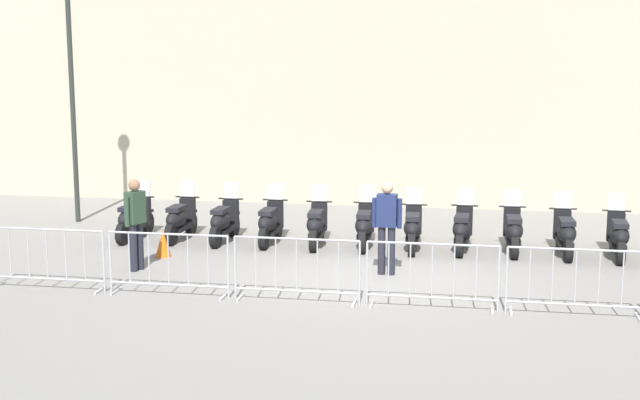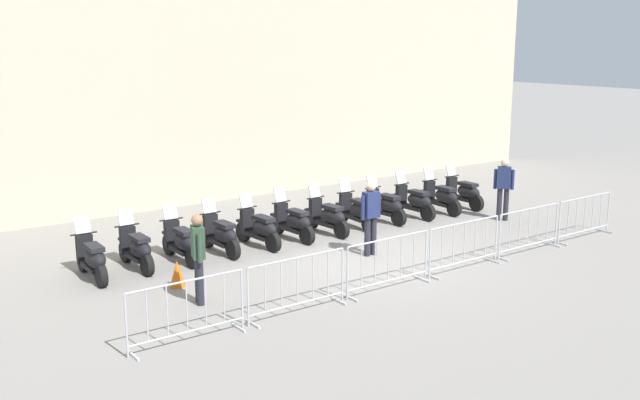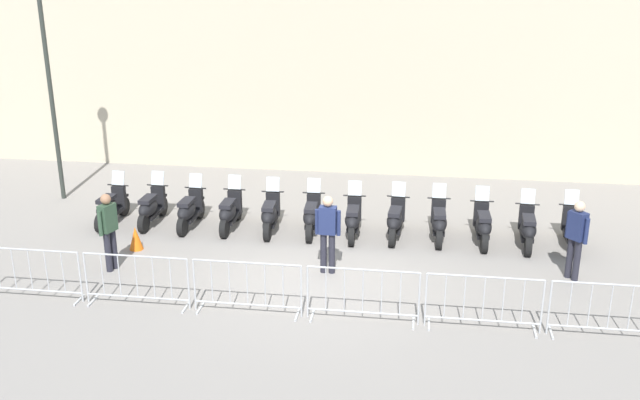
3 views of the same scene
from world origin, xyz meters
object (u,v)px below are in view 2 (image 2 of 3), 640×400
motorcycle_10 (441,197)px  barrier_segment_0 (187,312)px  motorcycle_6 (328,217)px  barrier_segment_3 (464,246)px  motorcycle_3 (221,235)px  motorcycle_9 (414,202)px  traffic_cone (177,274)px  barrier_segment_5 (584,218)px  officer_by_barriers (504,185)px  barrier_segment_2 (388,264)px  motorcycle_1 (137,249)px  officer_near_row_end (371,214)px  barrier_segment_4 (529,231)px  motorcycle_0 (92,259)px  motorcycle_7 (357,211)px  motorcycle_8 (385,206)px  motorcycle_2 (181,242)px  motorcycle_4 (260,229)px  barrier_segment_1 (297,286)px  officer_mid_plaza (198,253)px  motorcycle_5 (293,222)px  motorcycle_11 (464,193)px

motorcycle_10 → barrier_segment_0: motorcycle_10 is taller
motorcycle_6 → barrier_segment_3: (0.87, -4.05, 0.07)m
motorcycle_3 → motorcycle_9: same height
barrier_segment_3 → traffic_cone: (-5.65, 2.26, -0.25)m
barrier_segment_5 → officer_by_barriers: officer_by_barriers is taller
barrier_segment_3 → barrier_segment_2: bearing=-175.9°
motorcycle_1 → officer_near_row_end: officer_near_row_end is taller
barrier_segment_3 → barrier_segment_4: (2.18, 0.15, 0.00)m
barrier_segment_3 → motorcycle_0: bearing=152.7°
motorcycle_7 → barrier_segment_4: (2.05, -4.04, 0.07)m
officer_near_row_end → motorcycle_8: bearing=46.5°
motorcycle_0 → motorcycle_9: same height
motorcycle_2 → motorcycle_4: bearing=3.7°
motorcycle_4 → barrier_segment_4: 6.33m
barrier_segment_1 → officer_mid_plaza: 1.98m
motorcycle_4 → motorcycle_6: bearing=3.4°
officer_mid_plaza → barrier_segment_0: bearing=-119.3°
motorcycle_0 → officer_near_row_end: size_ratio=1.00×
motorcycle_4 → motorcycle_5: same height
barrier_segment_4 → motorcycle_10: bearing=76.4°
motorcycle_5 → motorcycle_4: bearing=-173.2°
officer_near_row_end → officer_by_barriers: size_ratio=1.00×
motorcycle_9 → motorcycle_10: bearing=0.6°
motorcycle_9 → motorcycle_11: size_ratio=1.00×
traffic_cone → motorcycle_1: bearing=101.3°
motorcycle_4 → officer_near_row_end: (1.84, -1.97, 0.53)m
motorcycle_6 → barrier_segment_1: 5.59m
officer_by_barriers → traffic_cone: 9.71m
motorcycle_6 → barrier_segment_3: 4.14m
motorcycle_6 → officer_mid_plaza: 5.64m
barrier_segment_1 → traffic_cone: size_ratio=3.82×
motorcycle_9 → officer_near_row_end: bearing=-144.1°
motorcycle_9 → traffic_cone: 8.08m
barrier_segment_2 → traffic_cone: barrier_segment_2 is taller
traffic_cone → officer_near_row_end: bearing=-3.7°
motorcycle_4 → motorcycle_8: (4.05, 0.36, 0.00)m
barrier_segment_1 → motorcycle_4: bearing=71.0°
motorcycle_0 → motorcycle_6: 6.11m
motorcycle_10 → motorcycle_11: 1.02m
motorcycle_8 → motorcycle_0: bearing=-175.1°
motorcycle_2 → motorcycle_7: (5.07, 0.40, 0.00)m
motorcycle_1 → officer_mid_plaza: size_ratio=1.00×
motorcycle_3 → barrier_segment_4: (6.11, -3.74, 0.07)m
motorcycle_9 → motorcycle_2: bearing=-176.0°
motorcycle_9 → officer_near_row_end: 4.03m
motorcycle_4 → motorcycle_7: (3.03, 0.27, 0.00)m
motorcycle_0 → barrier_segment_5: motorcycle_0 is taller
motorcycle_0 → motorcycle_7: (7.10, 0.61, 0.00)m
motorcycle_11 → barrier_segment_1: 9.80m
motorcycle_8 → motorcycle_5: bearing=-175.4°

